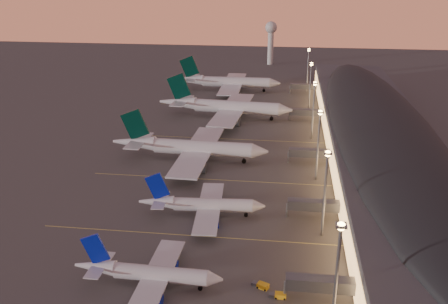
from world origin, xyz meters
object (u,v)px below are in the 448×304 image
(airliner_wide_near, at_px, (189,148))
(airliner_wide_far, at_px, (227,82))
(baggage_tug_b, at_px, (278,295))
(airliner_narrow_south, at_px, (148,273))
(airliner_narrow_north, at_px, (202,205))
(airliner_wide_mid, at_px, (225,107))
(radar_tower, at_px, (271,36))
(baggage_tug_a, at_px, (261,285))

(airliner_wide_near, height_order, airliner_wide_far, airliner_wide_far)
(airliner_wide_near, xyz_separation_m, airliner_wide_far, (0.17, 116.50, 0.26))
(airliner_wide_near, height_order, baggage_tug_b, airliner_wide_near)
(airliner_wide_far, bearing_deg, baggage_tug_b, -79.76)
(airliner_narrow_south, xyz_separation_m, airliner_narrow_north, (6.71, 37.00, 0.22))
(airliner_wide_mid, xyz_separation_m, radar_tower, (16.33, 147.32, 16.25))
(baggage_tug_b, bearing_deg, radar_tower, 95.12)
(airliner_narrow_north, bearing_deg, baggage_tug_a, -63.58)
(airliner_narrow_south, distance_m, baggage_tug_a, 27.17)
(baggage_tug_b, bearing_deg, baggage_tug_a, 144.20)
(airliner_wide_near, bearing_deg, baggage_tug_b, -63.95)
(baggage_tug_a, bearing_deg, airliner_narrow_north, 144.61)
(airliner_wide_mid, distance_m, airliner_wide_far, 57.21)
(airliner_wide_far, distance_m, radar_tower, 94.66)
(airliner_wide_near, relative_size, radar_tower, 1.92)
(airliner_narrow_north, xyz_separation_m, airliner_wide_mid, (-6.43, 105.15, 2.02))
(airliner_narrow_south, relative_size, radar_tower, 1.13)
(airliner_wide_near, distance_m, airliner_wide_mid, 59.97)
(radar_tower, xyz_separation_m, baggage_tug_b, (14.52, -290.17, -21.33))
(airliner_wide_mid, bearing_deg, airliner_narrow_north, -81.86)
(radar_tower, bearing_deg, airliner_narrow_south, -93.28)
(airliner_narrow_south, xyz_separation_m, radar_tower, (16.61, 289.47, 18.49))
(airliner_wide_far, relative_size, baggage_tug_a, 14.85)
(airliner_wide_near, distance_m, airliner_wide_far, 116.50)
(airliner_narrow_south, distance_m, airliner_wide_mid, 142.17)
(airliner_narrow_south, bearing_deg, baggage_tug_a, 6.86)
(airliner_narrow_north, relative_size, airliner_wide_near, 0.62)
(airliner_narrow_north, distance_m, baggage_tug_a, 39.99)
(airliner_narrow_south, bearing_deg, airliner_wide_mid, 91.19)
(airliner_wide_far, distance_m, baggage_tug_b, 203.20)
(airliner_wide_far, height_order, radar_tower, radar_tower)
(baggage_tug_b, bearing_deg, airliner_wide_mid, 104.45)
(airliner_narrow_south, xyz_separation_m, airliner_wide_near, (-6.14, 82.53, 1.77))
(airliner_narrow_north, height_order, airliner_wide_mid, airliner_wide_mid)
(airliner_narrow_south, xyz_separation_m, baggage_tug_b, (31.13, -0.70, -2.84))
(airliner_narrow_south, bearing_deg, airliner_wide_far, 93.02)
(airliner_narrow_south, height_order, airliner_wide_near, airliner_wide_near)
(airliner_narrow_north, xyz_separation_m, baggage_tug_a, (20.19, -34.39, -3.04))
(airliner_narrow_north, bearing_deg, baggage_tug_b, -61.06)
(baggage_tug_a, relative_size, baggage_tug_b, 1.08)
(airliner_wide_near, distance_m, baggage_tug_b, 91.31)
(airliner_narrow_south, height_order, radar_tower, radar_tower)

